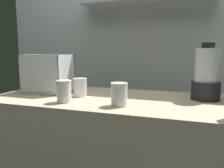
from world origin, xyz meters
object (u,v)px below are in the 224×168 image
carrot_display_bin (49,80)px  juice_cup_beet_far_left (64,93)px  juice_cup_orange_left (80,88)px  blender_pitcher (206,76)px  juice_cup_pomegranate_middle (119,96)px

carrot_display_bin → juice_cup_beet_far_left: size_ratio=2.41×
carrot_display_bin → juice_cup_orange_left: size_ratio=2.60×
blender_pitcher → juice_cup_beet_far_left: size_ratio=2.68×
carrot_display_bin → blender_pitcher: size_ratio=0.90×
blender_pitcher → juice_cup_orange_left: 0.72m
blender_pitcher → juice_cup_pomegranate_middle: 0.51m
carrot_display_bin → juice_cup_beet_far_left: carrot_display_bin is taller
carrot_display_bin → blender_pitcher: bearing=4.7°
blender_pitcher → juice_cup_beet_far_left: blender_pitcher is taller
juice_cup_orange_left → juice_cup_pomegranate_middle: juice_cup_pomegranate_middle is taller
juice_cup_beet_far_left → juice_cup_pomegranate_middle: 0.30m
carrot_display_bin → juice_cup_orange_left: 0.27m
blender_pitcher → juice_cup_pomegranate_middle: blender_pitcher is taller
carrot_display_bin → blender_pitcher: (0.96, 0.08, 0.05)m
juice_cup_beet_far_left → juice_cup_pomegranate_middle: size_ratio=1.02×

